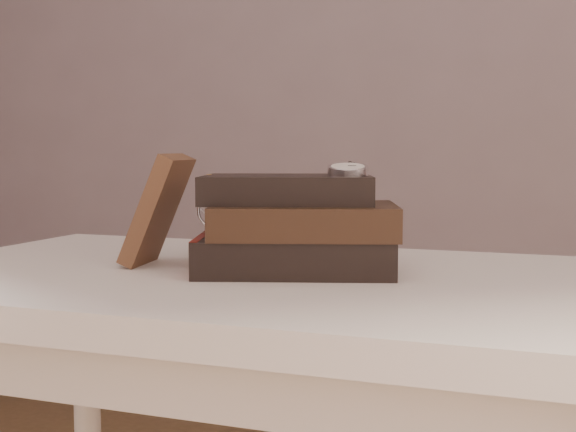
% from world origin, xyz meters
% --- Properties ---
extents(back_wall, '(3.50, 0.02, 2.70)m').
position_xyz_m(back_wall, '(0.00, 1.75, 1.35)').
color(back_wall, gray).
rests_on(back_wall, ground).
extents(table, '(1.00, 0.60, 0.75)m').
position_xyz_m(table, '(0.00, 0.35, 0.66)').
color(table, silver).
rests_on(table, ground).
extents(book_stack, '(0.31, 0.25, 0.13)m').
position_xyz_m(book_stack, '(0.05, 0.37, 0.81)').
color(book_stack, black).
rests_on(book_stack, table).
extents(journal, '(0.10, 0.11, 0.16)m').
position_xyz_m(journal, '(-0.15, 0.36, 0.83)').
color(journal, '#3E2518').
rests_on(journal, table).
extents(pocket_watch, '(0.07, 0.16, 0.02)m').
position_xyz_m(pocket_watch, '(0.12, 0.38, 0.89)').
color(pocket_watch, silver).
rests_on(pocket_watch, book_stack).
extents(eyeglasses, '(0.14, 0.15, 0.05)m').
position_xyz_m(eyeglasses, '(-0.06, 0.43, 0.82)').
color(eyeglasses, silver).
rests_on(eyeglasses, book_stack).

